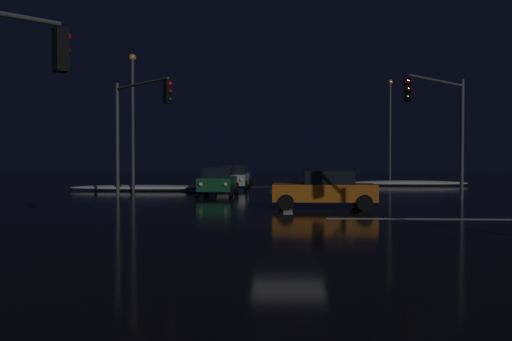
{
  "coord_description": "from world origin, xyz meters",
  "views": [
    {
      "loc": [
        -0.19,
        -17.94,
        2.05
      ],
      "look_at": [
        -1.75,
        12.04,
        1.38
      ],
      "focal_mm": 36.52,
      "sensor_mm": 36.0,
      "label": 1
    }
  ],
  "objects_px": {
    "streetlamp_left_near": "(133,112)",
    "streetlamp_right_far": "(390,123)",
    "sedan_silver": "(234,177)",
    "sedan_orange_crossing": "(324,189)",
    "traffic_signal_nw": "(138,115)",
    "traffic_signal_ne": "(441,113)",
    "sedan_green": "(218,181)",
    "sedan_blue": "(239,174)"
  },
  "relations": [
    {
      "from": "streetlamp_left_near",
      "to": "streetlamp_right_far",
      "type": "xyz_separation_m",
      "value": [
        19.08,
        16.0,
        0.35
      ]
    },
    {
      "from": "sedan_blue",
      "to": "streetlamp_right_far",
      "type": "relative_size",
      "value": 0.47
    },
    {
      "from": "traffic_signal_ne",
      "to": "streetlamp_right_far",
      "type": "xyz_separation_m",
      "value": [
        2.22,
        22.72,
        1.1
      ]
    },
    {
      "from": "traffic_signal_nw",
      "to": "streetlamp_right_far",
      "type": "height_order",
      "value": "streetlamp_right_far"
    },
    {
      "from": "sedan_silver",
      "to": "streetlamp_left_near",
      "type": "xyz_separation_m",
      "value": [
        -6.03,
        -3.12,
        4.16
      ]
    },
    {
      "from": "sedan_silver",
      "to": "streetlamp_right_far",
      "type": "xyz_separation_m",
      "value": [
        13.05,
        12.88,
        4.52
      ]
    },
    {
      "from": "sedan_blue",
      "to": "traffic_signal_nw",
      "type": "height_order",
      "value": "traffic_signal_nw"
    },
    {
      "from": "traffic_signal_nw",
      "to": "streetlamp_left_near",
      "type": "relative_size",
      "value": 0.7
    },
    {
      "from": "traffic_signal_ne",
      "to": "streetlamp_left_near",
      "type": "distance_m",
      "value": 18.17
    },
    {
      "from": "sedan_green",
      "to": "streetlamp_left_near",
      "type": "height_order",
      "value": "streetlamp_left_near"
    },
    {
      "from": "sedan_orange_crossing",
      "to": "streetlamp_left_near",
      "type": "distance_m",
      "value": 15.76
    },
    {
      "from": "sedan_green",
      "to": "sedan_orange_crossing",
      "type": "relative_size",
      "value": 1.0
    },
    {
      "from": "sedan_green",
      "to": "streetlamp_right_far",
      "type": "height_order",
      "value": "streetlamp_right_far"
    },
    {
      "from": "streetlamp_left_near",
      "to": "traffic_signal_ne",
      "type": "bearing_deg",
      "value": -21.71
    },
    {
      "from": "sedan_blue",
      "to": "traffic_signal_ne",
      "type": "bearing_deg",
      "value": -56.13
    },
    {
      "from": "streetlamp_left_near",
      "to": "streetlamp_right_far",
      "type": "distance_m",
      "value": 24.91
    },
    {
      "from": "traffic_signal_ne",
      "to": "streetlamp_right_far",
      "type": "distance_m",
      "value": 22.85
    },
    {
      "from": "streetlamp_right_far",
      "to": "sedan_orange_crossing",
      "type": "bearing_deg",
      "value": -106.89
    },
    {
      "from": "sedan_silver",
      "to": "traffic_signal_nw",
      "type": "height_order",
      "value": "traffic_signal_nw"
    },
    {
      "from": "sedan_green",
      "to": "streetlamp_right_far",
      "type": "xyz_separation_m",
      "value": [
        13.4,
        18.82,
        4.52
      ]
    },
    {
      "from": "sedan_green",
      "to": "streetlamp_left_near",
      "type": "bearing_deg",
      "value": 153.6
    },
    {
      "from": "sedan_orange_crossing",
      "to": "streetlamp_left_near",
      "type": "bearing_deg",
      "value": 136.7
    },
    {
      "from": "sedan_blue",
      "to": "traffic_signal_ne",
      "type": "relative_size",
      "value": 0.72
    },
    {
      "from": "streetlamp_right_far",
      "to": "sedan_blue",
      "type": "bearing_deg",
      "value": -155.09
    },
    {
      "from": "sedan_orange_crossing",
      "to": "streetlamp_right_far",
      "type": "height_order",
      "value": "streetlamp_right_far"
    },
    {
      "from": "traffic_signal_nw",
      "to": "streetlamp_right_far",
      "type": "distance_m",
      "value": 28.32
    },
    {
      "from": "sedan_silver",
      "to": "traffic_signal_ne",
      "type": "relative_size",
      "value": 0.72
    },
    {
      "from": "traffic_signal_ne",
      "to": "streetlamp_left_near",
      "type": "relative_size",
      "value": 0.71
    },
    {
      "from": "sedan_silver",
      "to": "traffic_signal_ne",
      "type": "height_order",
      "value": "traffic_signal_ne"
    },
    {
      "from": "sedan_silver",
      "to": "traffic_signal_ne",
      "type": "xyz_separation_m",
      "value": [
        10.84,
        -9.84,
        3.42
      ]
    },
    {
      "from": "sedan_silver",
      "to": "sedan_blue",
      "type": "distance_m",
      "value": 6.7
    },
    {
      "from": "sedan_silver",
      "to": "sedan_blue",
      "type": "bearing_deg",
      "value": 92.23
    },
    {
      "from": "traffic_signal_ne",
      "to": "streetlamp_right_far",
      "type": "height_order",
      "value": "streetlamp_right_far"
    },
    {
      "from": "sedan_silver",
      "to": "streetlamp_left_near",
      "type": "relative_size",
      "value": 0.51
    },
    {
      "from": "sedan_silver",
      "to": "streetlamp_left_near",
      "type": "bearing_deg",
      "value": -152.62
    },
    {
      "from": "streetlamp_left_near",
      "to": "sedan_blue",
      "type": "bearing_deg",
      "value": 59.56
    },
    {
      "from": "sedan_orange_crossing",
      "to": "traffic_signal_nw",
      "type": "xyz_separation_m",
      "value": [
        -8.85,
        3.71,
        3.4
      ]
    },
    {
      "from": "sedan_green",
      "to": "sedan_silver",
      "type": "distance_m",
      "value": 5.96
    },
    {
      "from": "sedan_green",
      "to": "sedan_blue",
      "type": "height_order",
      "value": "same"
    },
    {
      "from": "sedan_green",
      "to": "sedan_blue",
      "type": "xyz_separation_m",
      "value": [
        0.08,
        12.64,
        0.0
      ]
    },
    {
      "from": "sedan_green",
      "to": "traffic_signal_nw",
      "type": "height_order",
      "value": "traffic_signal_nw"
    },
    {
      "from": "sedan_silver",
      "to": "streetlamp_left_near",
      "type": "height_order",
      "value": "streetlamp_left_near"
    }
  ]
}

